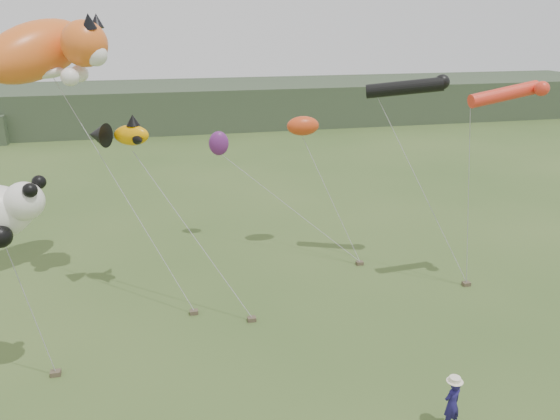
# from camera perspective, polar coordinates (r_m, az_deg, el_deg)

# --- Properties ---
(ground) EXTENTS (120.00, 120.00, 0.00)m
(ground) POSITION_cam_1_polar(r_m,az_deg,el_deg) (16.46, 7.75, -19.51)
(ground) COLOR #385123
(ground) RESTS_ON ground
(headland) EXTENTS (90.00, 13.00, 4.00)m
(headland) POSITION_cam_1_polar(r_m,az_deg,el_deg) (57.23, -11.11, 10.61)
(headland) COLOR #2D3D28
(headland) RESTS_ON ground
(festival_attendant) EXTENTS (0.61, 0.49, 1.47)m
(festival_attendant) POSITION_cam_1_polar(r_m,az_deg,el_deg) (15.85, 17.53, -18.74)
(festival_attendant) COLOR #1C1756
(festival_attendant) RESTS_ON ground
(sandbag_anchors) EXTENTS (15.70, 5.68, 0.15)m
(sandbag_anchors) POSITION_cam_1_polar(r_m,az_deg,el_deg) (20.84, 0.05, -9.96)
(sandbag_anchors) COLOR brown
(sandbag_anchors) RESTS_ON ground
(cat_kite) EXTENTS (5.93, 4.78, 3.12)m
(cat_kite) POSITION_cam_1_polar(r_m,az_deg,el_deg) (22.57, -23.24, 15.09)
(cat_kite) COLOR orange
(cat_kite) RESTS_ON ground
(fish_kite) EXTENTS (2.48, 1.63, 1.19)m
(fish_kite) POSITION_cam_1_polar(r_m,az_deg,el_deg) (20.74, -16.47, 7.60)
(fish_kite) COLOR #EF9B03
(fish_kite) RESTS_ON ground
(tube_kites) EXTENTS (5.48, 4.66, 1.03)m
(tube_kites) POSITION_cam_1_polar(r_m,az_deg,el_deg) (22.62, 17.18, 11.98)
(tube_kites) COLOR black
(tube_kites) RESTS_ON ground
(misc_kites) EXTENTS (4.74, 2.65, 2.02)m
(misc_kites) POSITION_cam_1_polar(r_m,az_deg,el_deg) (24.86, -1.13, 8.07)
(misc_kites) COLOR red
(misc_kites) RESTS_ON ground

